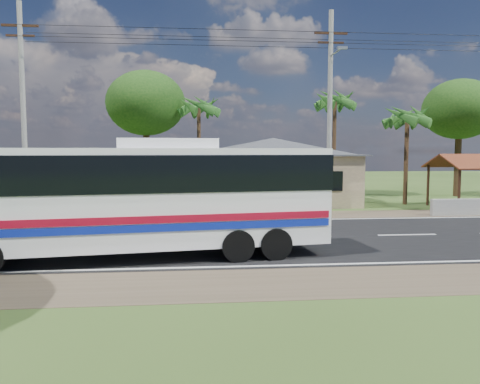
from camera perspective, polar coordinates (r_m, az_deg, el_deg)
The scene contains 11 objects.
ground at distance 19.34m, azimuth 7.47°, elevation -5.48°, with size 120.00×120.00×0.00m, color #304819.
road at distance 19.34m, azimuth 7.47°, elevation -5.45°, with size 120.00×16.00×0.03m.
house at distance 31.98m, azimuth 4.05°, elevation 3.44°, with size 12.40×10.00×5.00m.
waiting_shed at distance 32.10m, azimuth 27.16°, elevation 3.07°, with size 5.20×4.48×3.35m.
utility_poles at distance 26.07m, azimuth 10.18°, elevation 9.90°, with size 32.80×2.22×11.00m.
palm_near at distance 32.67m, azimuth 19.73°, elevation 8.58°, with size 2.80×2.80×6.70m.
palm_mid at distance 35.74m, azimuth 11.49°, elevation 10.77°, with size 2.80×2.80×8.20m.
palm_far at distance 34.68m, azimuth -5.06°, elevation 10.23°, with size 2.80×2.80×7.70m.
tree_behind_house at distance 36.90m, azimuth -11.42°, elevation 10.52°, with size 6.00×6.00×9.61m.
tree_behind_shed at distance 40.18m, azimuth 25.21°, elevation 9.06°, with size 5.60×5.60×9.02m.
coach_bus at distance 15.46m, azimuth -12.65°, elevation 0.17°, with size 12.82×4.31×3.91m.
Camera 1 is at (-4.29, -18.53, 3.50)m, focal length 35.00 mm.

